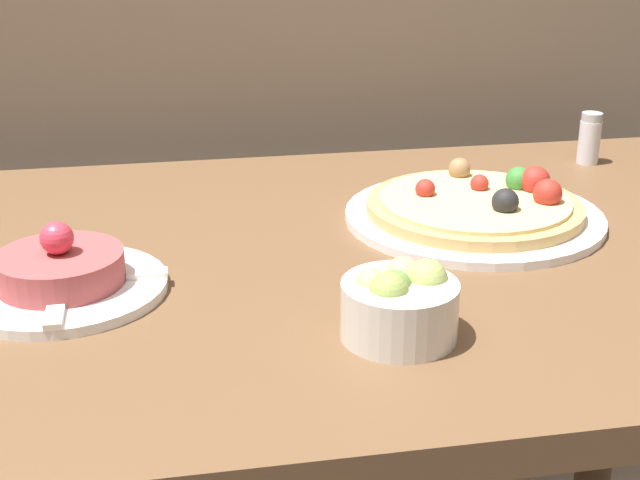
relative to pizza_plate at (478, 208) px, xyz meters
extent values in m
cube|color=brown|center=(-0.25, -0.06, -0.03)|extent=(1.28, 0.73, 0.03)
cylinder|color=brown|center=(0.34, 0.24, -0.42)|extent=(0.06, 0.06, 0.73)
cylinder|color=white|center=(-0.01, 0.00, -0.01)|extent=(0.30, 0.30, 0.01)
cylinder|color=tan|center=(-0.01, 0.00, 0.00)|extent=(0.25, 0.25, 0.01)
cylinder|color=#E0C684|center=(-0.01, 0.00, 0.01)|extent=(0.22, 0.22, 0.00)
sphere|color=#B22D23|center=(0.07, -0.03, 0.02)|extent=(0.03, 0.03, 0.03)
sphere|color=gold|center=(0.08, 0.02, 0.02)|extent=(0.03, 0.03, 0.03)
sphere|color=black|center=(0.01, -0.04, 0.02)|extent=(0.03, 0.03, 0.03)
sphere|color=#B22D23|center=(-0.06, 0.02, 0.02)|extent=(0.02, 0.02, 0.02)
sphere|color=#387F33|center=(0.06, 0.03, 0.02)|extent=(0.03, 0.03, 0.03)
sphere|color=#B22D23|center=(0.07, 0.02, 0.02)|extent=(0.04, 0.04, 0.04)
sphere|color=#B22D23|center=(0.01, 0.03, 0.02)|extent=(0.02, 0.02, 0.02)
sphere|color=#997047|center=(0.00, 0.08, 0.02)|extent=(0.03, 0.03, 0.03)
cylinder|color=white|center=(-0.46, -0.12, -0.01)|extent=(0.20, 0.20, 0.01)
cylinder|color=#A84747|center=(-0.46, -0.12, 0.01)|extent=(0.12, 0.12, 0.03)
sphere|color=#E0384C|center=(-0.46, -0.12, 0.04)|extent=(0.03, 0.03, 0.03)
cube|color=white|center=(-0.38, -0.12, 0.00)|extent=(0.04, 0.02, 0.01)
cube|color=white|center=(-0.46, -0.04, 0.00)|extent=(0.02, 0.04, 0.01)
cube|color=white|center=(-0.46, -0.20, 0.00)|extent=(0.02, 0.04, 0.01)
cylinder|color=silver|center=(-0.17, -0.26, 0.01)|extent=(0.10, 0.10, 0.05)
sphere|color=#A3B25B|center=(-0.14, -0.26, 0.03)|extent=(0.04, 0.04, 0.04)
sphere|color=#8EA34C|center=(-0.18, -0.27, 0.03)|extent=(0.03, 0.03, 0.03)
sphere|color=#B7BC70|center=(-0.19, -0.25, 0.03)|extent=(0.03, 0.03, 0.03)
sphere|color=#B7BC70|center=(-0.16, -0.24, 0.03)|extent=(0.03, 0.03, 0.03)
sphere|color=#668E42|center=(-0.17, -0.26, 0.03)|extent=(0.03, 0.03, 0.03)
cylinder|color=silver|center=(0.23, 0.19, 0.02)|extent=(0.03, 0.03, 0.06)
cylinder|color=#B2B2B7|center=(0.23, 0.19, 0.05)|extent=(0.03, 0.03, 0.01)
camera|label=1|loc=(-0.36, -0.93, 0.35)|focal=50.00mm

